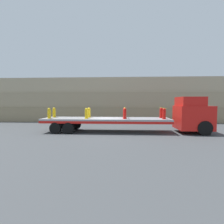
{
  "coord_description": "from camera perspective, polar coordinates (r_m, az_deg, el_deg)",
  "views": [
    {
      "loc": [
        1.42,
        -14.99,
        2.63
      ],
      "look_at": [
        0.51,
        0.0,
        1.73
      ],
      "focal_mm": 28.0,
      "sensor_mm": 36.0,
      "label": 1
    }
  ],
  "objects": [
    {
      "name": "fire_hydrant_red_far_2",
      "position": [
        15.57,
        4.13,
        -0.26
      ],
      "size": [
        0.33,
        0.56,
        0.9
      ],
      "color": "red",
      "rests_on": "flatbed_trailer"
    },
    {
      "name": "cargo_strap_rear",
      "position": [
        15.0,
        4.16,
        1.39
      ],
      "size": [
        0.05,
        2.69,
        0.01
      ],
      "color": "yellow",
      "rests_on": "fire_hydrant_red_near_2"
    },
    {
      "name": "cargo_strap_middle",
      "position": [
        15.38,
        16.21,
        1.31
      ],
      "size": [
        0.05,
        2.69,
        0.01
      ],
      "color": "yellow",
      "rests_on": "fire_hydrant_red_near_3"
    },
    {
      "name": "fire_hydrant_yellow_near_0",
      "position": [
        15.76,
        -19.84,
        -0.41
      ],
      "size": [
        0.33,
        0.56,
        0.9
      ],
      "color": "gold",
      "rests_on": "flatbed_trailer"
    },
    {
      "name": "fire_hydrant_red_near_2",
      "position": [
        14.48,
        4.18,
        -0.53
      ],
      "size": [
        0.33,
        0.56,
        0.9
      ],
      "color": "red",
      "rests_on": "flatbed_trailer"
    },
    {
      "name": "fire_hydrant_red_far_3",
      "position": [
        15.94,
        15.75,
        -0.29
      ],
      "size": [
        0.33,
        0.56,
        0.9
      ],
      "color": "red",
      "rests_on": "flatbed_trailer"
    },
    {
      "name": "fire_hydrant_yellow_far_1",
      "position": [
        15.86,
        -7.54,
        -0.21
      ],
      "size": [
        0.33,
        0.56,
        0.9
      ],
      "color": "gold",
      "rests_on": "flatbed_trailer"
    },
    {
      "name": "flatbed_trailer",
      "position": [
        15.23,
        -4.48,
        -2.79
      ],
      "size": [
        10.83,
        2.59,
        1.19
      ],
      "color": "gray",
      "rests_on": "ground_plane"
    },
    {
      "name": "fire_hydrant_red_near_3",
      "position": [
        14.87,
        16.64,
        -0.56
      ],
      "size": [
        0.33,
        0.56,
        0.9
      ],
      "color": "red",
      "rests_on": "flatbed_trailer"
    },
    {
      "name": "truck_cab",
      "position": [
        16.17,
        25.1,
        -0.76
      ],
      "size": [
        2.64,
        2.69,
        3.02
      ],
      "color": "red",
      "rests_on": "ground_plane"
    },
    {
      "name": "ground_plane",
      "position": [
        15.29,
        -1.93,
        -6.47
      ],
      "size": [
        120.0,
        120.0,
        0.0
      ],
      "primitive_type": "plane",
      "color": "#3F4244"
    },
    {
      "name": "rock_cliff",
      "position": [
        23.25,
        -0.05,
        3.94
      ],
      "size": [
        60.0,
        3.3,
        5.68
      ],
      "color": "gray",
      "rests_on": "ground_plane"
    },
    {
      "name": "fire_hydrant_yellow_near_1",
      "position": [
        14.79,
        -8.35,
        -0.48
      ],
      "size": [
        0.33,
        0.56,
        0.9
      ],
      "color": "gold",
      "rests_on": "flatbed_trailer"
    },
    {
      "name": "fire_hydrant_yellow_far_0",
      "position": [
        16.77,
        -18.37,
        -0.16
      ],
      "size": [
        0.33,
        0.56,
        0.9
      ],
      "color": "gold",
      "rests_on": "flatbed_trailer"
    }
  ]
}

